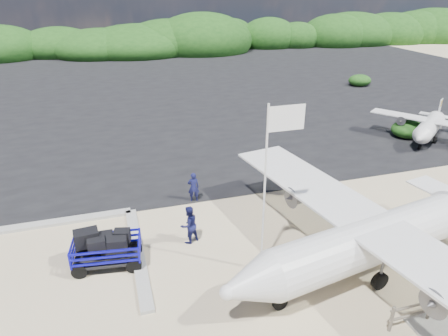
# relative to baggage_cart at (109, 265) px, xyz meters

# --- Properties ---
(ground) EXTENTS (160.00, 160.00, 0.00)m
(ground) POSITION_rel_baggage_cart_xyz_m (5.68, -1.10, 0.00)
(ground) COLOR beige
(asphalt_apron) EXTENTS (90.00, 50.00, 0.04)m
(asphalt_apron) POSITION_rel_baggage_cart_xyz_m (5.68, 28.90, 0.00)
(asphalt_apron) COLOR #B2B2B2
(asphalt_apron) RESTS_ON ground
(lagoon) EXTENTS (9.00, 7.00, 0.40)m
(lagoon) POSITION_rel_baggage_cart_xyz_m (-3.32, 0.40, 0.00)
(lagoon) COLOR #B2B2B2
(lagoon) RESTS_ON ground
(vegetation_band) EXTENTS (124.00, 8.00, 4.40)m
(vegetation_band) POSITION_rel_baggage_cart_xyz_m (5.68, 53.90, 0.00)
(vegetation_band) COLOR #B2B2B2
(vegetation_band) RESTS_ON ground
(baggage_cart) EXTENTS (3.06, 2.00, 1.43)m
(baggage_cart) POSITION_rel_baggage_cart_xyz_m (0.00, 0.00, 0.00)
(baggage_cart) COLOR #0D0BAB
(baggage_cart) RESTS_ON ground
(flagpole) EXTENTS (1.36, 0.57, 6.80)m
(flagpole) POSITION_rel_baggage_cart_xyz_m (5.78, -1.99, 0.00)
(flagpole) COLOR white
(flagpole) RESTS_ON ground
(signboard) EXTENTS (1.56, 0.60, 1.30)m
(signboard) POSITION_rel_baggage_cart_xyz_m (11.51, -2.26, 0.00)
(signboard) COLOR brown
(signboard) RESTS_ON ground
(crew_a) EXTENTS (0.63, 0.46, 1.62)m
(crew_a) POSITION_rel_baggage_cart_xyz_m (4.46, 4.15, 0.81)
(crew_a) COLOR #131547
(crew_a) RESTS_ON ground
(crew_b) EXTENTS (1.05, 0.95, 1.75)m
(crew_b) POSITION_rel_baggage_cart_xyz_m (3.47, 0.66, 0.88)
(crew_b) COLOR #131547
(crew_b) RESTS_ON ground
(crew_c) EXTENTS (1.21, 0.68, 1.95)m
(crew_c) POSITION_rel_baggage_cart_xyz_m (9.65, 3.22, 0.97)
(crew_c) COLOR #131547
(crew_c) RESTS_ON ground
(aircraft_large) EXTENTS (18.36, 18.36, 4.75)m
(aircraft_large) POSITION_rel_baggage_cart_xyz_m (21.17, 19.15, 0.00)
(aircraft_large) COLOR #B2B2B2
(aircraft_large) RESTS_ON ground
(aircraft_small) EXTENTS (9.45, 9.45, 2.44)m
(aircraft_small) POSITION_rel_baggage_cart_xyz_m (0.44, 29.03, 0.00)
(aircraft_small) COLOR #B2B2B2
(aircraft_small) RESTS_ON ground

